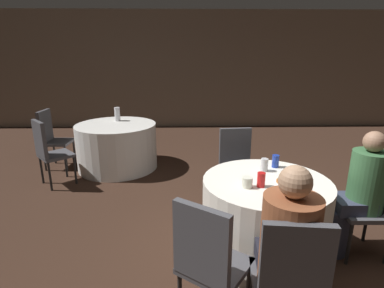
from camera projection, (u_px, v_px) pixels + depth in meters
name	position (u px, v px, depth m)	size (l,w,h in m)	color
ground_plane	(264.00, 249.00, 2.84)	(16.00, 16.00, 0.00)	#382319
wall_back	(215.00, 71.00, 7.37)	(16.00, 0.06, 2.80)	gray
table_near	(264.00, 218.00, 2.69)	(1.11, 1.11, 0.72)	white
table_far	(117.00, 146.00, 4.81)	(1.26, 1.26, 0.72)	white
chair_near_southwest	(208.00, 257.00, 1.86)	(0.56, 0.56, 0.94)	#47474C
chair_near_south	(290.00, 276.00, 1.71)	(0.44, 0.45, 0.94)	#47474C
chair_near_east	(375.00, 198.00, 2.64)	(0.41, 0.41, 0.94)	#47474C
chair_near_north	(236.00, 161.00, 3.56)	(0.44, 0.44, 0.94)	#47474C
chair_far_west	(51.00, 134.00, 4.77)	(0.42, 0.41, 0.94)	#47474C
chair_far_southwest	(48.00, 148.00, 4.07)	(0.56, 0.56, 0.94)	#47474C
person_floral_shirt	(285.00, 251.00, 1.85)	(0.36, 0.51, 1.18)	black
person_green_jacket	(356.00, 196.00, 2.63)	(0.49, 0.31, 1.16)	#33384C
pizza_plate_near	(288.00, 182.00, 2.53)	(0.20, 0.20, 0.02)	white
soda_can_silver	(264.00, 165.00, 2.78)	(0.07, 0.07, 0.12)	silver
soda_can_red	(261.00, 180.00, 2.45)	(0.07, 0.07, 0.12)	red
soda_can_blue	(275.00, 161.00, 2.88)	(0.07, 0.07, 0.12)	#1E38A5
cup_near	(247.00, 182.00, 2.44)	(0.09, 0.09, 0.09)	silver
bottle_far	(117.00, 114.00, 4.92)	(0.09, 0.09, 0.22)	white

